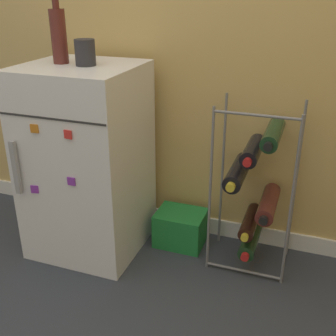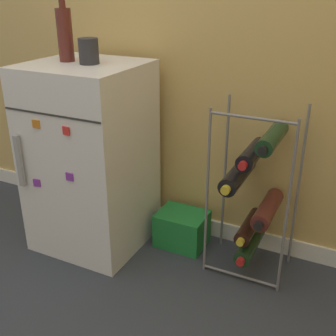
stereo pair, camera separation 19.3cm
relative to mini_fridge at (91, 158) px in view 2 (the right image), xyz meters
name	(u,v)px [view 2 (the right image)]	position (x,y,z in m)	size (l,w,h in m)	color
ground_plane	(144,315)	(0.50, -0.39, -0.46)	(14.00, 14.00, 0.00)	#333842
mini_fridge	(91,158)	(0.00, 0.00, 0.00)	(0.51, 0.52, 0.91)	white
wine_rack	(254,192)	(0.79, 0.11, -0.06)	(0.36, 0.32, 0.78)	slate
soda_box	(182,229)	(0.43, 0.15, -0.37)	(0.24, 0.19, 0.18)	#1E7F38
fridge_top_cup	(89,51)	(0.04, -0.01, 0.51)	(0.09, 0.09, 0.11)	#28282D
fridge_top_bottle	(65,34)	(-0.09, 0.01, 0.57)	(0.07, 0.07, 0.27)	#56231E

